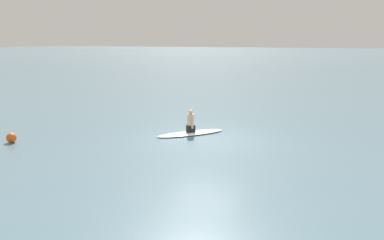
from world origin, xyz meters
The scene contains 4 objects.
ground_plane centered at (0.00, 0.00, 0.00)m, with size 400.00×400.00×0.00m, color slate.
surfboard centered at (0.93, -0.46, 0.04)m, with size 2.92×0.77×0.09m, color white.
person_paddler centered at (0.93, -0.46, 0.52)m, with size 0.39×0.40×0.94m.
buoy_marker centered at (6.50, 3.61, 0.19)m, with size 0.37×0.37×0.37m, color #E55919.
Camera 1 is at (-5.55, 13.07, 3.77)m, focal length 35.11 mm.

